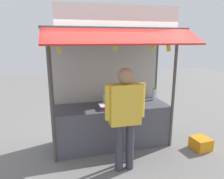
% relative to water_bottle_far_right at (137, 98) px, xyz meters
% --- Properties ---
extents(ground_plane, '(20.00, 20.00, 0.00)m').
position_rel_water_bottle_far_right_xyz_m(ground_plane, '(-0.58, -0.08, -0.97)').
color(ground_plane, slate).
extents(stall_counter, '(2.35, 0.74, 0.87)m').
position_rel_water_bottle_far_right_xyz_m(stall_counter, '(-0.58, -0.08, -0.54)').
color(stall_counter, '#4C4C56').
rests_on(stall_counter, ground).
extents(stall_structure, '(2.55, 1.53, 2.75)m').
position_rel_water_bottle_far_right_xyz_m(stall_structure, '(-0.58, -0.00, 0.69)').
color(stall_structure, '#4C4742').
rests_on(stall_structure, ground).
extents(water_bottle_far_right, '(0.06, 0.06, 0.22)m').
position_rel_water_bottle_far_right_xyz_m(water_bottle_far_right, '(0.00, 0.00, 0.00)').
color(water_bottle_far_right, silver).
rests_on(water_bottle_far_right, stall_counter).
extents(water_bottle_mid_right, '(0.08, 0.08, 0.27)m').
position_rel_water_bottle_far_right_xyz_m(water_bottle_mid_right, '(0.46, 0.12, 0.02)').
color(water_bottle_mid_right, silver).
rests_on(water_bottle_mid_right, stall_counter).
extents(water_bottle_right, '(0.08, 0.08, 0.28)m').
position_rel_water_bottle_far_right_xyz_m(water_bottle_right, '(-0.53, -0.06, 0.03)').
color(water_bottle_right, silver).
rests_on(water_bottle_right, stall_counter).
extents(water_bottle_back_left, '(0.07, 0.07, 0.24)m').
position_rel_water_bottle_far_right_xyz_m(water_bottle_back_left, '(-0.69, 0.10, 0.01)').
color(water_bottle_back_left, silver).
rests_on(water_bottle_back_left, stall_counter).
extents(magazine_stack_front_left, '(0.20, 0.30, 0.08)m').
position_rel_water_bottle_far_right_xyz_m(magazine_stack_front_left, '(-0.79, -0.20, -0.06)').
color(magazine_stack_front_left, purple).
rests_on(magazine_stack_front_left, stall_counter).
extents(magazine_stack_center, '(0.20, 0.26, 0.06)m').
position_rel_water_bottle_far_right_xyz_m(magazine_stack_center, '(-0.16, -0.07, -0.07)').
color(magazine_stack_center, yellow).
rests_on(magazine_stack_center, stall_counter).
extents(banana_bunch_rightmost, '(0.10, 0.10, 0.29)m').
position_rel_water_bottle_far_right_xyz_m(banana_bunch_rightmost, '(0.37, -0.55, 1.09)').
color(banana_bunch_rightmost, '#332D23').
extents(banana_bunch_inner_right, '(0.11, 0.11, 0.25)m').
position_rel_water_bottle_far_right_xyz_m(banana_bunch_inner_right, '(0.05, -0.56, 1.13)').
color(banana_bunch_inner_right, '#332D23').
extents(banana_bunch_inner_left, '(0.11, 0.10, 0.27)m').
position_rel_water_bottle_far_right_xyz_m(banana_bunch_inner_left, '(-0.65, -0.55, 1.12)').
color(banana_bunch_inner_left, '#332D23').
extents(banana_bunch_leftmost, '(0.09, 0.09, 0.30)m').
position_rel_water_bottle_far_right_xyz_m(banana_bunch_leftmost, '(-1.58, -0.55, 1.08)').
color(banana_bunch_leftmost, '#332D23').
extents(vendor_person, '(0.67, 0.25, 1.77)m').
position_rel_water_bottle_far_right_xyz_m(vendor_person, '(-0.60, -0.98, 0.10)').
color(vendor_person, '#383842').
rests_on(vendor_person, ground).
extents(plastic_crate, '(0.37, 0.37, 0.24)m').
position_rel_water_bottle_far_right_xyz_m(plastic_crate, '(1.14, -0.74, -0.85)').
color(plastic_crate, orange).
rests_on(plastic_crate, ground).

